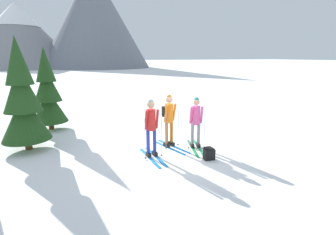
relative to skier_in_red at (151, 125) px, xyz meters
The scene contains 8 objects.
ground_plane 1.36m from the skier_in_red, 21.76° to the left, with size 400.00×400.00×0.00m, color white.
skier_in_red is the anchor object (origin of this frame).
skier_in_orange 1.09m from the skier_in_red, 36.93° to the left, with size 0.76×1.76×1.86m.
skier_in_pink 1.69m from the skier_in_red, ahead, with size 0.78×1.75×1.78m.
pine_tree_near 4.37m from the skier_in_red, 148.60° to the left, with size 1.56×1.56×3.76m.
pine_tree_mid 5.59m from the skier_in_red, 122.93° to the left, with size 1.46×1.46×3.52m.
backpack_on_snow_front 2.00m from the skier_in_red, 30.10° to the right, with size 0.35×0.28×0.38m.
mountain_ridge_distant 70.31m from the skier_in_red, 90.53° to the left, with size 49.10×35.04×26.04m.
Camera 1 is at (-3.29, -7.53, 3.12)m, focal length 27.18 mm.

